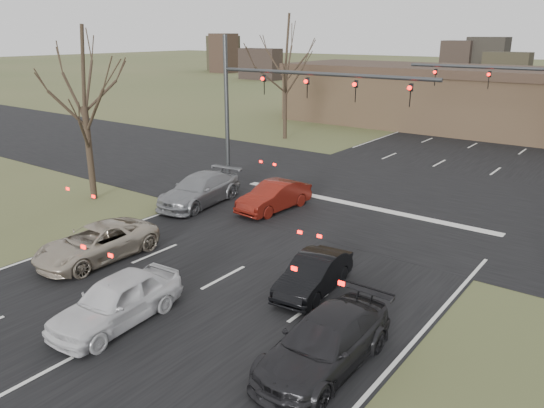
# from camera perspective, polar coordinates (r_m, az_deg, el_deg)

# --- Properties ---
(ground) EXTENTS (360.00, 360.00, 0.00)m
(ground) POSITION_cam_1_polar(r_m,az_deg,el_deg) (16.73, -12.22, -11.41)
(ground) COLOR #48542D
(ground) RESTS_ON ground
(road_cross) EXTENTS (200.00, 14.00, 0.02)m
(road_cross) POSITION_cam_1_polar(r_m,az_deg,el_deg) (28.01, 11.29, 0.85)
(road_cross) COLOR black
(road_cross) RESTS_ON ground
(building) EXTENTS (42.40, 10.40, 5.30)m
(building) POSITION_cam_1_polar(r_m,az_deg,el_deg) (48.54, 25.80, 9.80)
(building) COLOR #8D6C4C
(building) RESTS_ON ground
(mast_arm_near) EXTENTS (12.12, 0.24, 8.00)m
(mast_arm_near) POSITION_cam_1_polar(r_m,az_deg,el_deg) (27.94, 0.20, 11.76)
(mast_arm_near) COLOR #383A3D
(mast_arm_near) RESTS_ON ground
(tree_left_near) EXTENTS (5.10, 5.10, 8.50)m
(tree_left_near) POSITION_cam_1_polar(r_m,az_deg,el_deg) (27.50, -19.95, 13.76)
(tree_left_near) COLOR black
(tree_left_near) RESTS_ON ground
(tree_left_far) EXTENTS (5.70, 5.70, 9.50)m
(tree_left_far) POSITION_cam_1_polar(r_m,az_deg,el_deg) (42.06, 1.46, 16.94)
(tree_left_far) COLOR black
(tree_left_far) RESTS_ON ground
(car_silver_suv) EXTENTS (2.21, 4.70, 1.30)m
(car_silver_suv) POSITION_cam_1_polar(r_m,az_deg,el_deg) (20.77, -18.35, -4.00)
(car_silver_suv) COLOR #B0A28E
(car_silver_suv) RESTS_ON ground
(car_white_sedan) EXTENTS (2.00, 4.33, 1.44)m
(car_white_sedan) POSITION_cam_1_polar(r_m,az_deg,el_deg) (16.18, -16.38, -9.94)
(car_white_sedan) COLOR silver
(car_white_sedan) RESTS_ON ground
(car_black_hatch) EXTENTS (1.68, 3.79, 1.21)m
(car_black_hatch) POSITION_cam_1_polar(r_m,az_deg,el_deg) (17.44, 4.51, -7.53)
(car_black_hatch) COLOR black
(car_black_hatch) RESTS_ON ground
(car_charcoal_sedan) EXTENTS (1.94, 4.68, 1.35)m
(car_charcoal_sedan) POSITION_cam_1_polar(r_m,az_deg,el_deg) (13.80, 5.69, -14.64)
(car_charcoal_sedan) COLOR black
(car_charcoal_sedan) RESTS_ON ground
(car_grey_ahead) EXTENTS (2.60, 5.24, 1.46)m
(car_grey_ahead) POSITION_cam_1_polar(r_m,az_deg,el_deg) (26.29, -7.80, 1.53)
(car_grey_ahead) COLOR gray
(car_grey_ahead) RESTS_ON ground
(car_red_ahead) EXTENTS (1.74, 4.21, 1.36)m
(car_red_ahead) POSITION_cam_1_polar(r_m,az_deg,el_deg) (25.16, 0.22, 0.83)
(car_red_ahead) COLOR #60150D
(car_red_ahead) RESTS_ON ground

